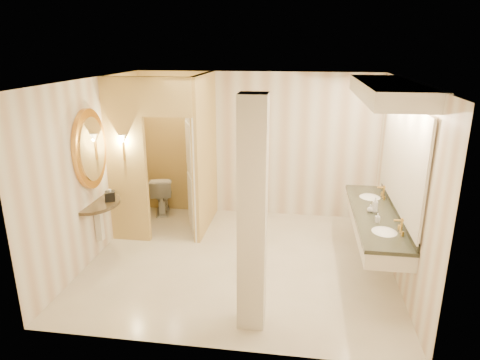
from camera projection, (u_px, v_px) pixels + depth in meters
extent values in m
plane|color=white|center=(240.00, 261.00, 6.55)|extent=(4.50, 4.50, 0.00)
plane|color=white|center=(240.00, 80.00, 5.72)|extent=(4.50, 4.50, 0.00)
cube|color=white|center=(256.00, 145.00, 8.02)|extent=(4.50, 0.02, 2.70)
cube|color=white|center=(211.00, 235.00, 4.25)|extent=(4.50, 0.02, 2.70)
cube|color=white|center=(93.00, 170.00, 6.44)|extent=(0.02, 4.00, 2.70)
cube|color=white|center=(403.00, 184.00, 5.83)|extent=(0.02, 4.00, 2.70)
cube|color=#E6D578|center=(205.00, 153.00, 7.42)|extent=(0.10, 1.50, 2.70)
cube|color=#E6D578|center=(126.00, 162.00, 6.87)|extent=(0.65, 0.10, 2.70)
cube|color=#E6D578|center=(166.00, 97.00, 6.45)|extent=(0.80, 0.10, 0.60)
cube|color=white|center=(192.00, 176.00, 7.18)|extent=(0.35, 0.76, 2.10)
cylinder|color=gold|center=(124.00, 151.00, 6.74)|extent=(0.03, 0.03, 0.30)
cone|color=white|center=(123.00, 139.00, 6.68)|extent=(0.14, 0.14, 0.14)
cube|color=white|center=(375.00, 222.00, 6.13)|extent=(0.60, 2.42, 0.24)
cube|color=black|center=(376.00, 214.00, 6.09)|extent=(0.64, 2.46, 0.05)
cube|color=black|center=(397.00, 211.00, 6.03)|extent=(0.03, 2.42, 0.10)
ellipsoid|color=white|center=(384.00, 235.00, 5.48)|extent=(0.40, 0.44, 0.15)
cylinder|color=gold|center=(401.00, 226.00, 5.41)|extent=(0.03, 0.03, 0.22)
ellipsoid|color=white|center=(369.00, 200.00, 6.72)|extent=(0.40, 0.44, 0.15)
cylinder|color=gold|center=(383.00, 192.00, 6.65)|extent=(0.03, 0.03, 0.22)
cube|color=white|center=(403.00, 157.00, 5.80)|extent=(0.03, 2.42, 1.40)
cube|color=white|center=(389.00, 90.00, 5.56)|extent=(0.75, 2.62, 0.22)
cylinder|color=black|center=(95.00, 203.00, 6.51)|extent=(0.91, 0.91, 0.05)
cube|color=white|center=(99.00, 222.00, 6.59)|extent=(0.10, 0.10, 0.60)
cylinder|color=gold|center=(90.00, 149.00, 6.24)|extent=(0.07, 0.91, 0.91)
cylinder|color=white|center=(92.00, 149.00, 6.24)|extent=(0.02, 0.73, 0.73)
cube|color=white|center=(252.00, 217.00, 4.69)|extent=(0.31, 0.31, 2.70)
cube|color=black|center=(110.00, 196.00, 6.52)|extent=(0.19, 0.19, 0.15)
imported|color=white|center=(162.00, 194.00, 8.33)|extent=(0.60, 0.82, 0.75)
imported|color=beige|center=(378.00, 218.00, 5.74)|extent=(0.06, 0.06, 0.13)
imported|color=silver|center=(370.00, 208.00, 6.09)|extent=(0.10, 0.10, 0.11)
imported|color=#C6B28C|center=(375.00, 205.00, 6.05)|extent=(0.11, 0.11, 0.23)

